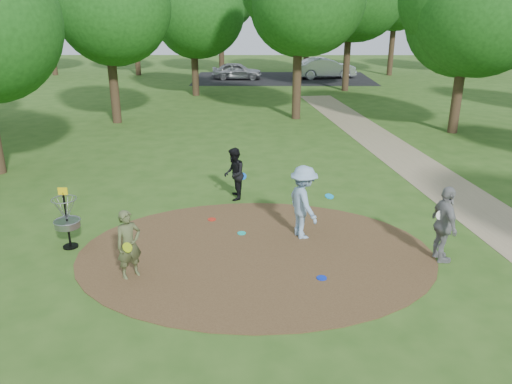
{
  "coord_description": "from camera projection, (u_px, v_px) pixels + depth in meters",
  "views": [
    {
      "loc": [
        0.06,
        -10.54,
        5.51
      ],
      "look_at": [
        0.0,
        1.2,
        1.1
      ],
      "focal_mm": 35.0,
      "sensor_mm": 36.0,
      "label": 1
    }
  ],
  "objects": [
    {
      "name": "parking_lot",
      "position": [
        283.0,
        78.0,
        39.88
      ],
      "size": [
        14.0,
        8.0,
        0.01
      ],
      "primitive_type": "cube",
      "color": "black",
      "rests_on": "ground"
    },
    {
      "name": "player_walking_with_disc",
      "position": [
        234.0,
        174.0,
        14.85
      ],
      "size": [
        0.68,
        0.78,
        1.58
      ],
      "color": "black",
      "rests_on": "ground"
    },
    {
      "name": "disc_ground_blue",
      "position": [
        322.0,
        278.0,
        10.68
      ],
      "size": [
        0.22,
        0.22,
        0.02
      ],
      "primitive_type": "cylinder",
      "color": "#0B27C3",
      "rests_on": "dirt_clearing"
    },
    {
      "name": "car_left",
      "position": [
        237.0,
        71.0,
        39.13
      ],
      "size": [
        3.88,
        1.59,
        1.32
      ],
      "primitive_type": "imported",
      "rotation": [
        0.0,
        0.0,
        1.58
      ],
      "color": "#95979C",
      "rests_on": "ground"
    },
    {
      "name": "car_right",
      "position": [
        325.0,
        68.0,
        39.72
      ],
      "size": [
        5.13,
        2.84,
        1.6
      ],
      "primitive_type": "imported",
      "rotation": [
        0.0,
        0.0,
        1.82
      ],
      "color": "#B6B8BE",
      "rests_on": "ground"
    },
    {
      "name": "disc_golf_basket",
      "position": [
        66.0,
        214.0,
        11.8
      ],
      "size": [
        0.63,
        0.63,
        1.54
      ],
      "color": "black",
      "rests_on": "ground"
    },
    {
      "name": "dirt_clearing",
      "position": [
        256.0,
        253.0,
        11.81
      ],
      "size": [
        8.4,
        8.4,
        0.02
      ],
      "primitive_type": "cylinder",
      "color": "#47301C",
      "rests_on": "ground"
    },
    {
      "name": "disc_ground_cyan",
      "position": [
        242.0,
        233.0,
        12.78
      ],
      "size": [
        0.22,
        0.22,
        0.02
      ],
      "primitive_type": "cylinder",
      "color": "#17B9A5",
      "rests_on": "dirt_clearing"
    },
    {
      "name": "player_observer_with_disc",
      "position": [
        129.0,
        245.0,
        10.53
      ],
      "size": [
        0.67,
        0.64,
        1.54
      ],
      "color": "#4D5632",
      "rests_on": "ground"
    },
    {
      "name": "player_waiting_with_disc",
      "position": [
        444.0,
        224.0,
        11.18
      ],
      "size": [
        0.54,
        1.09,
        1.8
      ],
      "color": "gray",
      "rests_on": "ground"
    },
    {
      "name": "ground",
      "position": [
        256.0,
        253.0,
        11.81
      ],
      "size": [
        100.0,
        100.0,
        0.0
      ],
      "primitive_type": "plane",
      "color": "#2D5119",
      "rests_on": "ground"
    },
    {
      "name": "footpath",
      "position": [
        493.0,
        219.0,
        13.65
      ],
      "size": [
        7.55,
        39.89,
        0.01
      ],
      "primitive_type": "cube",
      "rotation": [
        0.0,
        0.0,
        0.14
      ],
      "color": "#8C7A5B",
      "rests_on": "ground"
    },
    {
      "name": "disc_ground_red",
      "position": [
        212.0,
        219.0,
        13.6
      ],
      "size": [
        0.22,
        0.22,
        0.02
      ],
      "primitive_type": "cylinder",
      "color": "red",
      "rests_on": "dirt_clearing"
    },
    {
      "name": "tree_ring",
      "position": [
        280.0,
        15.0,
        18.78
      ],
      "size": [
        36.81,
        45.61,
        9.11
      ],
      "color": "#332316",
      "rests_on": "ground"
    },
    {
      "name": "player_throwing_with_disc",
      "position": [
        303.0,
        202.0,
        12.32
      ],
      "size": [
        1.33,
        1.38,
        1.87
      ],
      "color": "#89AACC",
      "rests_on": "ground"
    }
  ]
}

